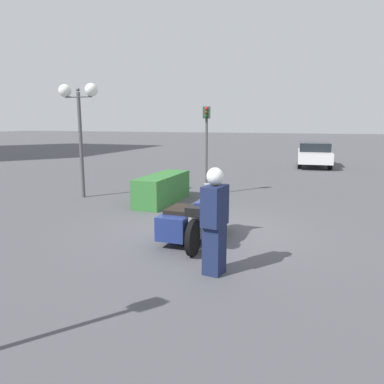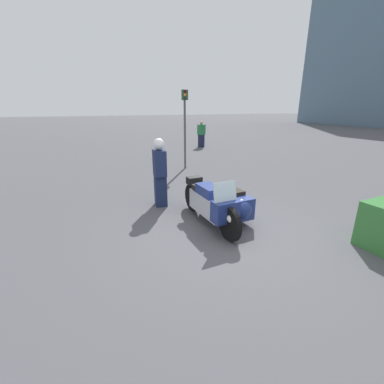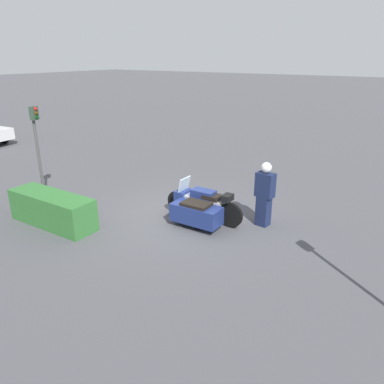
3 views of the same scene
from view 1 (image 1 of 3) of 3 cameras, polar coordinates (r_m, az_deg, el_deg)
The scene contains 7 objects.
ground_plane at distance 8.94m, azimuth 2.62°, elevation -6.08°, with size 160.00×160.00×0.00m, color #4C4C51.
police_motorcycle at distance 8.20m, azimuth 0.35°, elevation -4.13°, with size 2.49×1.14×1.18m.
officer_rider at distance 6.31m, azimuth 3.47°, elevation -4.09°, with size 0.54×0.38×1.84m.
hedge_bush_curbside at distance 12.09m, azimuth -4.50°, elevation 0.51°, with size 2.74×0.85×0.90m, color #337033.
twin_lamp_post at distance 13.28m, azimuth -16.88°, elevation 12.70°, with size 0.43×1.46×3.81m.
traffic_light_near at distance 13.11m, azimuth 2.22°, elevation 8.37°, with size 0.22×0.29×3.08m.
parked_car_background at distance 23.05m, azimuth 18.13°, elevation 5.58°, with size 4.60×2.10×1.39m.
Camera 1 is at (-8.20, -2.47, 2.57)m, focal length 35.00 mm.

